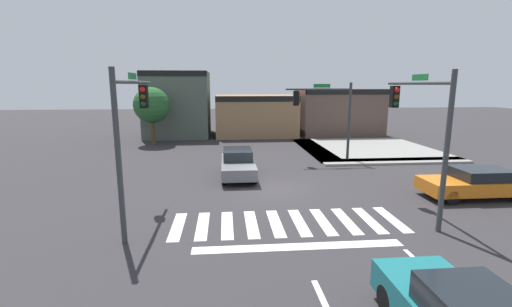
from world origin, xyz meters
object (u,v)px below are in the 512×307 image
Objects in this scene: traffic_signal_southeast at (421,118)px; roadside_tree at (152,105)px; car_orange at (476,183)px; traffic_signal_southwest at (131,118)px; traffic_signal_northeast at (325,108)px; car_gray at (238,163)px.

traffic_signal_southeast is 1.14× the size of roadside_tree.
car_orange is (3.94, 1.69, -3.16)m from traffic_signal_southeast.
roadside_tree is (-2.86, 17.82, -0.54)m from traffic_signal_southwest.
traffic_signal_southwest is at bearing -80.88° from roadside_tree.
car_orange is at bearing 120.50° from traffic_signal_northeast.
traffic_signal_northeast is at bearing 5.12° from traffic_signal_southeast.
traffic_signal_northeast reaches higher than car_orange.
car_orange is (4.82, -8.18, -2.91)m from traffic_signal_northeast.
traffic_signal_southwest is at bearing 5.93° from car_orange.
traffic_signal_southwest is 13.90m from traffic_signal_northeast.
traffic_signal_northeast is (9.94, 9.72, -0.31)m from traffic_signal_southwest.
traffic_signal_southwest is 1.15× the size of roadside_tree.
traffic_signal_southeast is 9.94m from car_gray.
traffic_signal_southwest reaches higher than car_gray.
traffic_signal_southeast is 1.07× the size of traffic_signal_northeast.
roadside_tree is (-17.62, 16.28, 2.67)m from car_orange.
traffic_signal_southeast is 22.60m from roadside_tree.
traffic_signal_southeast is at bearing 23.24° from car_orange.
traffic_signal_southeast reaches higher than car_orange.
car_orange is 24.14m from roadside_tree.
car_gray is at bearing 29.32° from traffic_signal_northeast.
traffic_signal_southwest reaches higher than roadside_tree.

